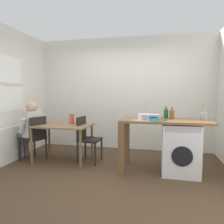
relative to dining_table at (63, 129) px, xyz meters
The scene contains 17 objects.
ground_plane 1.31m from the dining_table, 26.76° to the right, with size 5.46×5.46×0.00m, color #4C3826.
wall_back 1.75m from the dining_table, 50.53° to the left, with size 4.60×0.10×2.70m, color silver.
radiator 1.07m from the dining_table, 167.97° to the right, with size 0.10×0.80×0.70m, color white.
dining_table is the anchor object (origin of this frame).
chair_person_seat 0.58m from the dining_table, 167.40° to the right, with size 0.50×0.50×0.90m.
chair_opposite 0.50m from the dining_table, ahead, with size 0.43×0.43×0.90m.
seated_person 0.71m from the dining_table, behind, with size 0.56×0.54×1.20m.
kitchen_counter 1.77m from the dining_table, ahead, with size 1.50×0.68×0.92m.
washing_machine 2.25m from the dining_table, ahead, with size 0.60×0.61×0.86m.
sink_basin 1.75m from the dining_table, ahead, with size 0.38×0.38×0.09m, color #9EA0A5.
tap 1.76m from the dining_table, ahead, with size 0.02×0.02×0.28m, color #B2B2B7.
bottle_tall_green 2.03m from the dining_table, ahead, with size 0.08×0.08×0.21m.
bottle_squat_brown 2.13m from the dining_table, ahead, with size 0.08×0.08×0.19m.
mixing_bowl 1.85m from the dining_table, 11.58° to the right, with size 0.20×0.20×0.05m.
utensil_crock 2.63m from the dining_table, ahead, with size 0.11×0.11×0.30m.
vase 0.27m from the dining_table, 33.69° to the left, with size 0.09×0.09×0.21m, color #D84C38.
scissors 1.96m from the dining_table, ahead, with size 0.15×0.06×0.01m.
Camera 1 is at (0.84, -3.23, 1.37)m, focal length 32.91 mm.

